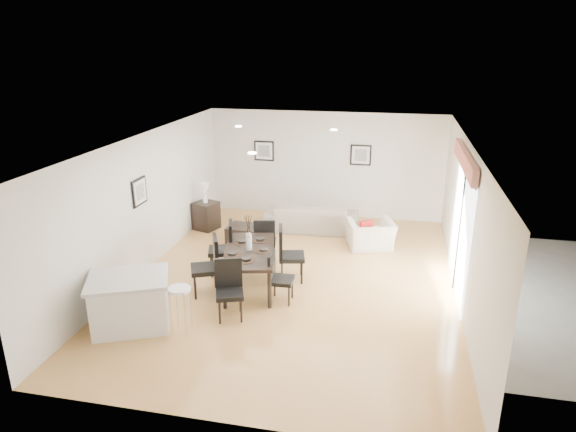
% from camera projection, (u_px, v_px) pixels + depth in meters
% --- Properties ---
extents(ground, '(8.00, 8.00, 0.00)m').
position_uv_depth(ground, '(294.00, 280.00, 9.88)').
color(ground, tan).
rests_on(ground, ground).
extents(wall_back, '(6.00, 0.04, 2.70)m').
position_uv_depth(wall_back, '(325.00, 165.00, 13.14)').
color(wall_back, silver).
rests_on(wall_back, ground).
extents(wall_front, '(6.00, 0.04, 2.70)m').
position_uv_depth(wall_front, '(225.00, 326.00, 5.74)').
color(wall_front, silver).
rests_on(wall_front, ground).
extents(wall_left, '(0.04, 8.00, 2.70)m').
position_uv_depth(wall_left, '(144.00, 204.00, 10.02)').
color(wall_left, silver).
rests_on(wall_left, ground).
extents(wall_right, '(0.04, 8.00, 2.70)m').
position_uv_depth(wall_right, '(465.00, 225.00, 8.85)').
color(wall_right, silver).
rests_on(wall_right, ground).
extents(ceiling, '(6.00, 8.00, 0.02)m').
position_uv_depth(ceiling, '(295.00, 141.00, 9.00)').
color(ceiling, white).
rests_on(ceiling, wall_back).
extents(sofa, '(2.24, 0.93, 0.65)m').
position_uv_depth(sofa, '(312.00, 217.00, 12.38)').
color(sofa, gray).
rests_on(sofa, ground).
extents(armchair, '(1.18, 1.10, 0.63)m').
position_uv_depth(armchair, '(370.00, 235.00, 11.30)').
color(armchair, beige).
rests_on(armchair, ground).
extents(dining_table, '(1.25, 1.92, 0.74)m').
position_uv_depth(dining_table, '(249.00, 254.00, 9.41)').
color(dining_table, black).
rests_on(dining_table, ground).
extents(dining_chair_wnear, '(0.64, 0.64, 1.09)m').
position_uv_depth(dining_chair_wnear, '(210.00, 262.00, 9.18)').
color(dining_chair_wnear, black).
rests_on(dining_chair_wnear, ground).
extents(dining_chair_wfar, '(0.59, 0.59, 1.06)m').
position_uv_depth(dining_chair_wfar, '(225.00, 245.00, 9.99)').
color(dining_chair_wfar, black).
rests_on(dining_chair_wfar, ground).
extents(dining_chair_enear, '(0.42, 0.42, 0.91)m').
position_uv_depth(dining_chair_enear, '(277.00, 275.00, 8.93)').
color(dining_chair_enear, black).
rests_on(dining_chair_enear, ground).
extents(dining_chair_efar, '(0.57, 0.57, 1.07)m').
position_uv_depth(dining_chair_efar, '(287.00, 251.00, 9.71)').
color(dining_chair_efar, black).
rests_on(dining_chair_efar, ground).
extents(dining_chair_head, '(0.57, 0.57, 0.99)m').
position_uv_depth(dining_chair_head, '(229.00, 285.00, 8.44)').
color(dining_chair_head, black).
rests_on(dining_chair_head, ground).
extents(dining_chair_foot, '(0.50, 0.50, 0.96)m').
position_uv_depth(dining_chair_foot, '(265.00, 239.00, 10.47)').
color(dining_chair_foot, black).
rests_on(dining_chair_foot, ground).
extents(vase, '(0.81, 1.28, 0.67)m').
position_uv_depth(vase, '(249.00, 237.00, 9.31)').
color(vase, white).
rests_on(vase, dining_table).
extents(coffee_table, '(1.04, 0.67, 0.40)m').
position_uv_depth(coffee_table, '(250.00, 235.00, 11.60)').
color(coffee_table, black).
rests_on(coffee_table, ground).
extents(side_table, '(0.64, 0.64, 0.67)m').
position_uv_depth(side_table, '(206.00, 216.00, 12.46)').
color(side_table, black).
rests_on(side_table, ground).
extents(table_lamp, '(0.25, 0.25, 0.47)m').
position_uv_depth(table_lamp, '(205.00, 190.00, 12.25)').
color(table_lamp, white).
rests_on(table_lamp, side_table).
extents(cushion, '(0.30, 0.23, 0.30)m').
position_uv_depth(cushion, '(366.00, 228.00, 11.17)').
color(cushion, '#A21514').
rests_on(cushion, armchair).
extents(kitchen_island, '(1.51, 1.37, 0.86)m').
position_uv_depth(kitchen_island, '(130.00, 302.00, 8.15)').
color(kitchen_island, white).
rests_on(kitchen_island, ground).
extents(bar_stool, '(0.35, 0.35, 0.77)m').
position_uv_depth(bar_stool, '(180.00, 294.00, 7.91)').
color(bar_stool, white).
rests_on(bar_stool, ground).
extents(framed_print_back_left, '(0.52, 0.04, 0.52)m').
position_uv_depth(framed_print_back_left, '(264.00, 151.00, 13.33)').
color(framed_print_back_left, black).
rests_on(framed_print_back_left, wall_back).
extents(framed_print_back_right, '(0.52, 0.04, 0.52)m').
position_uv_depth(framed_print_back_right, '(361.00, 155.00, 12.84)').
color(framed_print_back_right, black).
rests_on(framed_print_back_right, wall_back).
extents(framed_print_left_wall, '(0.04, 0.52, 0.52)m').
position_uv_depth(framed_print_left_wall, '(139.00, 192.00, 9.73)').
color(framed_print_left_wall, black).
rests_on(framed_print_left_wall, wall_left).
extents(sliding_door, '(0.12, 2.70, 2.57)m').
position_uv_depth(sliding_door, '(462.00, 203.00, 9.03)').
color(sliding_door, white).
rests_on(sliding_door, wall_right).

